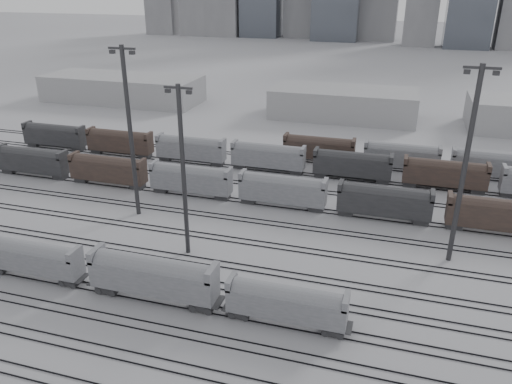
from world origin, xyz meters
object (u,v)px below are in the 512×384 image
(hopper_car_b, at_px, (153,275))
(hopper_car_a, at_px, (32,256))
(light_mast_c, at_px, (183,169))
(hopper_car_c, at_px, (287,302))

(hopper_car_b, bearing_deg, hopper_car_a, 180.00)
(hopper_car_a, height_order, light_mast_c, light_mast_c)
(hopper_car_a, height_order, hopper_car_b, hopper_car_b)
(hopper_car_b, relative_size, light_mast_c, 0.66)
(hopper_car_c, bearing_deg, hopper_car_a, 180.00)
(hopper_car_a, relative_size, light_mast_c, 0.58)
(hopper_car_a, bearing_deg, hopper_car_b, 0.00)
(hopper_car_a, xyz_separation_m, hopper_car_c, (34.10, 0.00, -0.08))
(hopper_car_a, relative_size, hopper_car_b, 0.88)
(hopper_car_a, distance_m, light_mast_c, 22.67)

